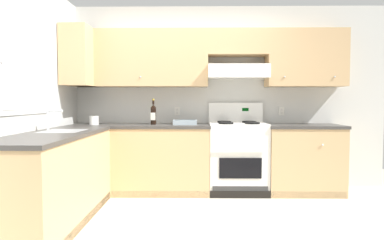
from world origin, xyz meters
name	(u,v)px	position (x,y,z in m)	size (l,w,h in m)	color
ground_plane	(181,225)	(0.00, 0.00, 0.00)	(7.04, 7.04, 0.00)	beige
wall_back	(215,83)	(0.40, 1.53, 1.48)	(4.68, 0.57, 2.55)	silver
wall_left	(29,89)	(-1.59, 0.23, 1.34)	(0.47, 4.00, 2.55)	silver
counter_back_run	(196,159)	(0.14, 1.24, 0.45)	(3.60, 0.65, 0.91)	tan
counter_left_run	(55,178)	(-1.24, 0.00, 0.46)	(0.63, 1.91, 1.13)	tan
stove	(238,157)	(0.70, 1.25, 0.48)	(0.76, 0.62, 1.20)	white
wine_bottle	(153,114)	(-0.43, 1.25, 1.05)	(0.07, 0.07, 0.34)	black
bowl	(185,123)	(-0.01, 1.26, 0.93)	(0.32, 0.20, 0.06)	#9EADB7
paper_towel_roll	(94,120)	(-1.22, 1.22, 0.97)	(0.12, 0.12, 0.11)	white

